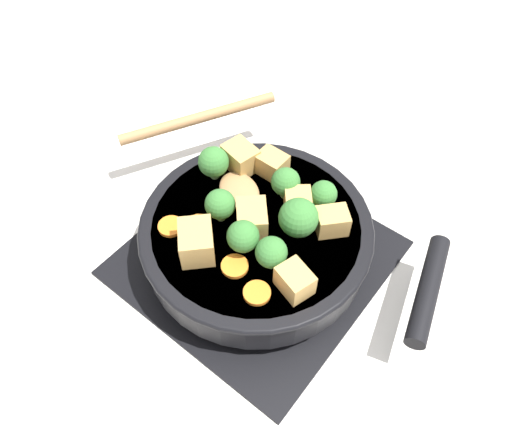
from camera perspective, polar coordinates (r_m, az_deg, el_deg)
ground_plane at (r=0.68m, az=-0.00°, el=-3.96°), size 2.40×2.40×0.00m
front_burner_grate at (r=0.67m, az=-0.00°, el=-3.39°), size 0.31×0.31×0.03m
skillet_pan at (r=0.63m, az=0.20°, el=-1.28°), size 0.29×0.38×0.05m
wooden_spoon at (r=0.70m, az=-4.70°, el=8.76°), size 0.22×0.24×0.02m
tofu_cube_center_large at (r=0.67m, az=-1.78°, el=7.58°), size 0.04×0.05×0.03m
tofu_cube_near_handle at (r=0.66m, az=1.80°, el=6.85°), size 0.03×0.04×0.03m
tofu_cube_east_chunk at (r=0.58m, az=-6.83°, el=-2.05°), size 0.06×0.06×0.04m
tofu_cube_west_chunk at (r=0.55m, az=4.45°, el=-6.48°), size 0.04×0.05×0.03m
tofu_cube_back_piece at (r=0.61m, az=4.81°, el=2.16°), size 0.05×0.05×0.03m
tofu_cube_front_piece at (r=0.60m, az=-0.38°, el=0.49°), size 0.06×0.06×0.04m
tofu_cube_mid_small at (r=0.60m, az=8.67°, el=0.33°), size 0.05×0.05×0.03m
broccoli_floret_near_spoon at (r=0.60m, az=-4.12°, el=2.23°), size 0.04×0.04×0.04m
broccoli_floret_center_top at (r=0.57m, az=-1.49°, el=-1.45°), size 0.04×0.04×0.05m
broccoli_floret_east_rim at (r=0.56m, az=1.76°, el=-3.28°), size 0.04×0.04×0.04m
broccoli_floret_west_rim at (r=0.63m, az=3.44°, el=4.77°), size 0.04×0.04×0.04m
broccoli_floret_north_edge at (r=0.65m, az=-4.87°, el=7.05°), size 0.04×0.04×0.05m
broccoli_floret_south_cluster at (r=0.62m, az=7.71°, el=3.36°), size 0.03×0.03×0.04m
broccoli_floret_mid_floret at (r=0.58m, az=4.88°, el=0.70°), size 0.05×0.05×0.05m
carrot_slice_orange_thin at (r=0.58m, az=-2.45°, el=-4.84°), size 0.03×0.03×0.01m
carrot_slice_near_center at (r=0.62m, az=-9.73°, el=-0.27°), size 0.03×0.03×0.01m
carrot_slice_edge_slice at (r=0.56m, az=0.11°, el=-7.88°), size 0.03×0.03×0.01m
carrot_slice_under_broccoli at (r=0.61m, az=-6.52°, el=-0.03°), size 0.03×0.03×0.01m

